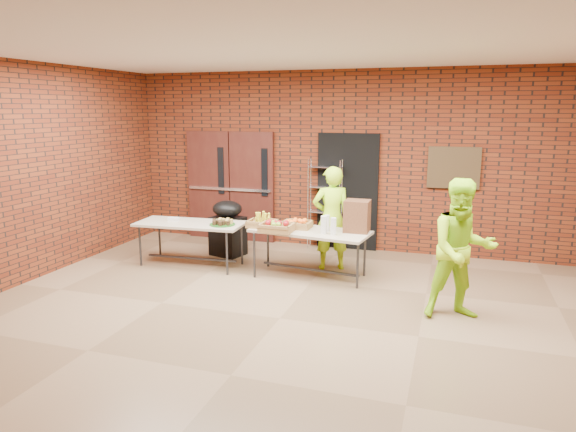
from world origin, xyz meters
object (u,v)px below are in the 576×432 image
object	(u,v)px
wire_rack	(325,205)
table_left	(190,226)
volunteer_woman	(331,218)
covered_grill	(228,228)
volunteer_man	(462,250)
table_right	(310,234)
coffee_dispenser	(357,216)

from	to	relation	value
wire_rack	table_left	xyz separation A→B (m)	(-1.81, -1.68, -0.16)
volunteer_woman	table_left	bearing A→B (deg)	-10.18
covered_grill	volunteer_man	bearing A→B (deg)	-8.52
volunteer_woman	table_right	bearing A→B (deg)	44.48
wire_rack	volunteer_man	world-z (taller)	volunteer_man
coffee_dispenser	covered_grill	bearing A→B (deg)	166.00
wire_rack	covered_grill	xyz separation A→B (m)	(-1.50, -0.94, -0.33)
table_right	volunteer_woman	distance (m)	0.57
coffee_dispenser	volunteer_man	size ratio (longest dim) A/B	0.28
wire_rack	volunteer_woman	bearing A→B (deg)	-64.20
wire_rack	coffee_dispenser	size ratio (longest dim) A/B	3.46
wire_rack	volunteer_man	size ratio (longest dim) A/B	0.95
table_left	wire_rack	bearing A→B (deg)	38.84
table_left	table_right	size ratio (longest dim) A/B	0.96
wire_rack	table_right	bearing A→B (deg)	-76.66
table_left	coffee_dispenser	xyz separation A→B (m)	(2.69, 0.15, 0.31)
coffee_dispenser	volunteer_woman	distance (m)	0.63
table_right	volunteer_woman	size ratio (longest dim) A/B	1.12
coffee_dispenser	table_left	bearing A→B (deg)	-176.71
coffee_dispenser	covered_grill	size ratio (longest dim) A/B	0.49
table_left	volunteer_man	size ratio (longest dim) A/B	1.04
table_right	coffee_dispenser	distance (m)	0.75
wire_rack	table_right	xyz separation A→B (m)	(0.19, -1.66, -0.15)
wire_rack	covered_grill	distance (m)	1.80
table_right	covered_grill	xyz separation A→B (m)	(-1.69, 0.72, -0.18)
volunteer_man	volunteer_woman	bearing A→B (deg)	124.77
table_right	covered_grill	size ratio (longest dim) A/B	1.92
table_left	table_right	xyz separation A→B (m)	(2.01, 0.02, 0.01)
table_left	volunteer_man	bearing A→B (deg)	-16.30
wire_rack	table_right	world-z (taller)	wire_rack
coffee_dispenser	volunteer_man	world-z (taller)	volunteer_man
table_right	coffee_dispenser	world-z (taller)	coffee_dispenser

